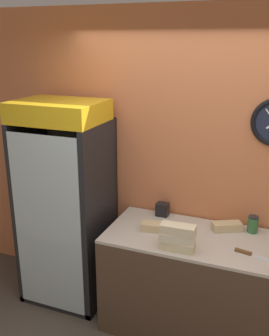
{
  "coord_description": "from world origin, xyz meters",
  "views": [
    {
      "loc": [
        0.6,
        -1.94,
        2.42
      ],
      "look_at": [
        -0.52,
        0.87,
        1.42
      ],
      "focal_mm": 42.0,
      "sensor_mm": 36.0,
      "label": 1
    }
  ],
  "objects_px": {
    "beverage_cooler": "(68,193)",
    "sandwich_flat_right": "(227,227)",
    "condiment_jar": "(253,224)",
    "napkin_dispenser": "(162,209)",
    "sandwich_stack_middle": "(178,237)",
    "sandwich_stack_top": "(178,229)",
    "chefs_knife": "(252,255)",
    "sandwich_stack_bottom": "(177,246)",
    "sandwich_flat_left": "(156,227)"
  },
  "relations": [
    {
      "from": "sandwich_stack_top",
      "to": "sandwich_flat_right",
      "type": "relative_size",
      "value": 1.02
    },
    {
      "from": "sandwich_flat_right",
      "to": "chefs_knife",
      "type": "relative_size",
      "value": 0.74
    },
    {
      "from": "sandwich_flat_right",
      "to": "condiment_jar",
      "type": "relative_size",
      "value": 1.85
    },
    {
      "from": "condiment_jar",
      "to": "sandwich_stack_top",
      "type": "bearing_deg",
      "value": -134.47
    },
    {
      "from": "beverage_cooler",
      "to": "sandwich_stack_middle",
      "type": "xyz_separation_m",
      "value": [
        1.16,
        -0.34,
        -0.06
      ]
    },
    {
      "from": "sandwich_stack_bottom",
      "to": "chefs_knife",
      "type": "xyz_separation_m",
      "value": [
        0.54,
        0.12,
        -0.03
      ]
    },
    {
      "from": "sandwich_flat_left",
      "to": "condiment_jar",
      "type": "distance_m",
      "value": 0.8
    },
    {
      "from": "chefs_knife",
      "to": "napkin_dispenser",
      "type": "xyz_separation_m",
      "value": [
        -0.83,
        0.42,
        0.05
      ]
    },
    {
      "from": "condiment_jar",
      "to": "napkin_dispenser",
      "type": "xyz_separation_m",
      "value": [
        -0.8,
        0.03,
        -0.01
      ]
    },
    {
      "from": "sandwich_stack_bottom",
      "to": "sandwich_stack_top",
      "type": "bearing_deg",
      "value": 0.0
    },
    {
      "from": "sandwich_flat_left",
      "to": "napkin_dispenser",
      "type": "relative_size",
      "value": 2.21
    },
    {
      "from": "sandwich_flat_right",
      "to": "sandwich_stack_middle",
      "type": "bearing_deg",
      "value": -122.74
    },
    {
      "from": "sandwich_stack_top",
      "to": "condiment_jar",
      "type": "distance_m",
      "value": 0.73
    },
    {
      "from": "condiment_jar",
      "to": "napkin_dispenser",
      "type": "bearing_deg",
      "value": 177.82
    },
    {
      "from": "beverage_cooler",
      "to": "sandwich_flat_left",
      "type": "relative_size",
      "value": 7.25
    },
    {
      "from": "sandwich_stack_top",
      "to": "napkin_dispenser",
      "type": "xyz_separation_m",
      "value": [
        -0.29,
        0.54,
        -0.11
      ]
    },
    {
      "from": "sandwich_stack_top",
      "to": "sandwich_flat_right",
      "type": "xyz_separation_m",
      "value": [
        0.3,
        0.47,
        -0.14
      ]
    },
    {
      "from": "sandwich_stack_bottom",
      "to": "napkin_dispenser",
      "type": "distance_m",
      "value": 0.62
    },
    {
      "from": "beverage_cooler",
      "to": "chefs_knife",
      "type": "bearing_deg",
      "value": -7.35
    },
    {
      "from": "condiment_jar",
      "to": "beverage_cooler",
      "type": "bearing_deg",
      "value": -174.06
    },
    {
      "from": "sandwich_stack_bottom",
      "to": "chefs_knife",
      "type": "bearing_deg",
      "value": 12.73
    },
    {
      "from": "chefs_knife",
      "to": "sandwich_stack_middle",
      "type": "bearing_deg",
      "value": -167.27
    },
    {
      "from": "beverage_cooler",
      "to": "napkin_dispenser",
      "type": "xyz_separation_m",
      "value": [
        0.86,
        0.2,
        -0.1
      ]
    },
    {
      "from": "sandwich_flat_left",
      "to": "chefs_knife",
      "type": "height_order",
      "value": "sandwich_flat_left"
    },
    {
      "from": "sandwich_stack_bottom",
      "to": "chefs_knife",
      "type": "height_order",
      "value": "sandwich_stack_bottom"
    },
    {
      "from": "sandwich_stack_bottom",
      "to": "condiment_jar",
      "type": "relative_size",
      "value": 1.87
    },
    {
      "from": "chefs_knife",
      "to": "napkin_dispenser",
      "type": "distance_m",
      "value": 0.94
    },
    {
      "from": "sandwich_stack_top",
      "to": "condiment_jar",
      "type": "relative_size",
      "value": 1.88
    },
    {
      "from": "sandwich_flat_left",
      "to": "chefs_knife",
      "type": "relative_size",
      "value": 0.74
    },
    {
      "from": "beverage_cooler",
      "to": "sandwich_stack_bottom",
      "type": "relative_size",
      "value": 7.16
    },
    {
      "from": "chefs_knife",
      "to": "napkin_dispenser",
      "type": "bearing_deg",
      "value": 153.18
    },
    {
      "from": "sandwich_stack_middle",
      "to": "sandwich_flat_right",
      "type": "xyz_separation_m",
      "value": [
        0.3,
        0.47,
        -0.07
      ]
    },
    {
      "from": "sandwich_stack_top",
      "to": "chefs_knife",
      "type": "xyz_separation_m",
      "value": [
        0.54,
        0.12,
        -0.17
      ]
    },
    {
      "from": "sandwich_flat_left",
      "to": "sandwich_flat_right",
      "type": "relative_size",
      "value": 1.0
    },
    {
      "from": "sandwich_stack_middle",
      "to": "chefs_knife",
      "type": "bearing_deg",
      "value": 12.73
    },
    {
      "from": "sandwich_stack_top",
      "to": "sandwich_flat_right",
      "type": "height_order",
      "value": "sandwich_stack_top"
    },
    {
      "from": "sandwich_flat_left",
      "to": "sandwich_stack_top",
      "type": "bearing_deg",
      "value": -43.69
    },
    {
      "from": "beverage_cooler",
      "to": "condiment_jar",
      "type": "distance_m",
      "value": 1.67
    },
    {
      "from": "sandwich_stack_top",
      "to": "condiment_jar",
      "type": "xyz_separation_m",
      "value": [
        0.5,
        0.51,
        -0.1
      ]
    },
    {
      "from": "beverage_cooler",
      "to": "sandwich_flat_right",
      "type": "bearing_deg",
      "value": 4.91
    },
    {
      "from": "sandwich_stack_top",
      "to": "sandwich_stack_bottom",
      "type": "bearing_deg",
      "value": 0.0
    },
    {
      "from": "sandwich_stack_top",
      "to": "sandwich_flat_left",
      "type": "distance_m",
      "value": 0.37
    },
    {
      "from": "sandwich_flat_left",
      "to": "napkin_dispenser",
      "type": "xyz_separation_m",
      "value": [
        -0.04,
        0.3,
        0.03
      ]
    },
    {
      "from": "sandwich_flat_left",
      "to": "napkin_dispenser",
      "type": "height_order",
      "value": "napkin_dispenser"
    },
    {
      "from": "sandwich_flat_right",
      "to": "chefs_knife",
      "type": "xyz_separation_m",
      "value": [
        0.24,
        -0.34,
        -0.03
      ]
    },
    {
      "from": "condiment_jar",
      "to": "sandwich_flat_left",
      "type": "bearing_deg",
      "value": -159.99
    },
    {
      "from": "sandwich_stack_bottom",
      "to": "sandwich_flat_right",
      "type": "distance_m",
      "value": 0.55
    },
    {
      "from": "sandwich_stack_bottom",
      "to": "condiment_jar",
      "type": "xyz_separation_m",
      "value": [
        0.5,
        0.51,
        0.04
      ]
    },
    {
      "from": "sandwich_stack_bottom",
      "to": "sandwich_flat_left",
      "type": "height_order",
      "value": "sandwich_stack_bottom"
    },
    {
      "from": "sandwich_stack_bottom",
      "to": "sandwich_stack_middle",
      "type": "distance_m",
      "value": 0.07
    }
  ]
}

